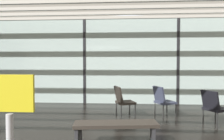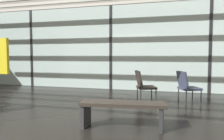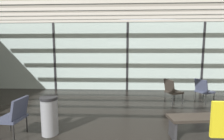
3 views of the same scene
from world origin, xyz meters
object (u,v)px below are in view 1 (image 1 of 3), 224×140
object	(u,v)px
parked_airplane	(123,52)
lounge_chair_3	(123,99)
waiting_bench	(116,128)
lounge_chair_2	(214,106)
lounge_chair_4	(163,99)

from	to	relation	value
parked_airplane	lounge_chair_3	distance (m)	7.46
parked_airplane	waiting_bench	bearing A→B (deg)	-89.71
lounge_chair_2	lounge_chair_4	xyz separation A→B (m)	(-1.10, 0.83, 0.00)
parked_airplane	lounge_chair_4	world-z (taller)	parked_airplane
parked_airplane	lounge_chair_2	distance (m)	8.50
lounge_chair_4	waiting_bench	xyz separation A→B (m)	(-1.23, -2.39, -0.13)
parked_airplane	lounge_chair_2	xyz separation A→B (m)	(2.38, -7.98, -1.73)
lounge_chair_2	lounge_chair_3	size ratio (longest dim) A/B	1.00
lounge_chair_2	lounge_chair_3	distance (m)	2.36
parked_airplane	lounge_chair_4	distance (m)	7.47
parked_airplane	lounge_chair_2	size ratio (longest dim) A/B	13.33
parked_airplane	lounge_chair_3	bearing A→B (deg)	-88.99
waiting_bench	lounge_chair_2	bearing A→B (deg)	-152.86
parked_airplane	lounge_chair_4	size ratio (longest dim) A/B	13.33
lounge_chair_2	lounge_chair_3	xyz separation A→B (m)	(-2.25, 0.72, 0.00)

